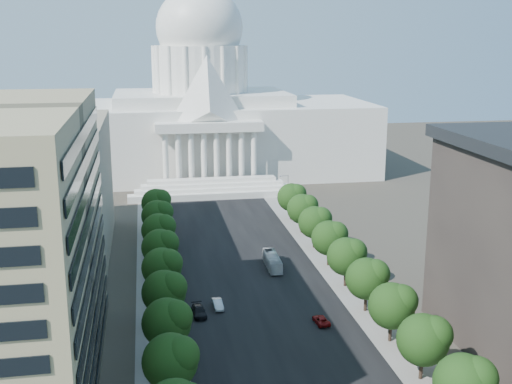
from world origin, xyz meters
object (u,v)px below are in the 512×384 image
car_silver (218,304)px  car_red (321,320)px  city_bus (272,261)px  car_dark_b (199,311)px

car_silver → car_red: (16.91, -9.53, -0.14)m
car_red → city_bus: city_bus is taller
car_red → car_dark_b: (-20.54, 6.94, 0.16)m
car_silver → car_red: car_silver is taller
car_silver → car_dark_b: car_dark_b is taller
car_silver → car_dark_b: (-3.63, -2.59, 0.02)m
car_red → city_bus: bearing=-89.2°
car_dark_b → city_bus: (17.62, 21.37, 0.74)m
car_silver → city_bus: bearing=49.4°
car_red → city_bus: (-2.93, 28.31, 0.90)m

